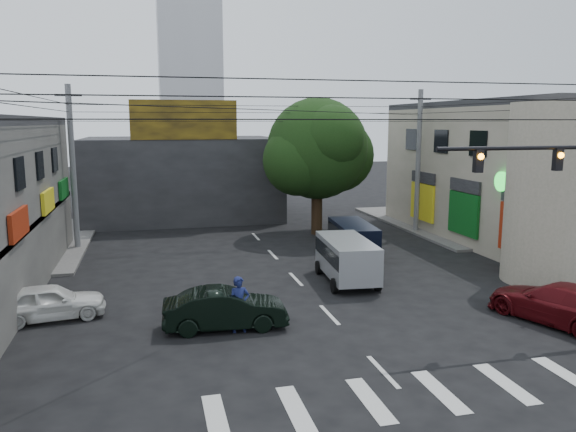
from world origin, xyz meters
name	(u,v)px	position (x,y,z in m)	size (l,w,h in m)	color
ground	(348,334)	(0.00, 0.00, 0.00)	(160.00, 160.00, 0.00)	black
sidewalk_far_right	(498,221)	(18.00, 18.00, 0.07)	(16.00, 16.00, 0.15)	#514F4C
building_right	(549,173)	(18.00, 13.00, 4.00)	(14.00, 18.00, 8.00)	gray
corner_column	(553,194)	(11.00, 4.00, 4.00)	(4.00, 4.00, 8.00)	gray
building_far	(182,177)	(-4.00, 26.00, 3.00)	(14.00, 10.00, 6.00)	#232326
billboard	(184,120)	(-4.00, 21.10, 7.30)	(7.00, 0.30, 2.60)	olive
tower_distant	(188,20)	(0.00, 70.00, 22.00)	(9.00, 9.00, 44.00)	silver
street_tree	(317,149)	(4.00, 17.00, 5.47)	(6.40, 6.40, 8.70)	black
traffic_gantry	(576,190)	(7.82, -1.00, 4.83)	(7.10, 0.35, 7.20)	black
utility_pole_far_left	(73,168)	(-10.50, 16.00, 4.60)	(0.32, 0.32, 9.20)	#59595B
utility_pole_far_right	(418,162)	(10.50, 16.00, 4.60)	(0.32, 0.32, 9.20)	#59595B
dark_sedan	(225,309)	(-3.97, 1.57, 0.71)	(4.38, 1.74, 1.42)	black
white_compact	(49,302)	(-10.09, 4.00, 0.67)	(4.11, 2.14, 1.33)	silver
maroon_sedan	(559,303)	(7.70, -0.77, 0.74)	(3.64, 5.52, 1.49)	#500B0F
silver_minivan	(347,261)	(2.12, 6.04, 0.98)	(2.24, 4.67, 1.95)	#929499
navy_van	(353,240)	(4.08, 10.53, 0.92)	(2.19, 4.74, 1.83)	black
traffic_officer	(239,304)	(-3.53, 1.14, 0.97)	(0.71, 0.47, 1.95)	#151C4C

